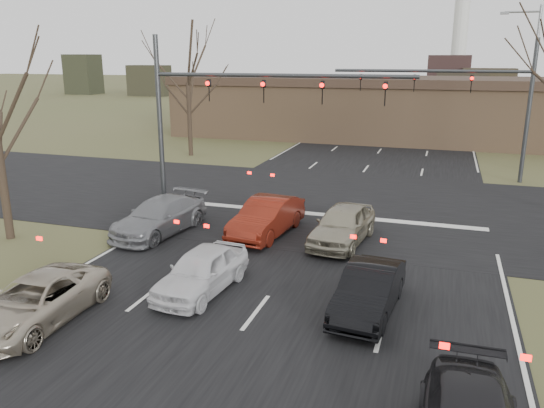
{
  "coord_description": "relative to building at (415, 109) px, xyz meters",
  "views": [
    {
      "loc": [
        4.66,
        -9.78,
        6.98
      ],
      "look_at": [
        -0.91,
        7.25,
        2.0
      ],
      "focal_mm": 35.0,
      "sensor_mm": 36.0,
      "label": 1
    }
  ],
  "objects": [
    {
      "name": "road_main",
      "position": [
        -2.0,
        22.0,
        -2.66
      ],
      "size": [
        14.0,
        300.0,
        0.02
      ],
      "primitive_type": "cube",
      "color": "black",
      "rests_on": "ground"
    },
    {
      "name": "car_white_sedan",
      "position": [
        -4.07,
        -34.14,
        -1.98
      ],
      "size": [
        1.95,
        4.12,
        1.36
      ],
      "primitive_type": "imported",
      "rotation": [
        0.0,
        0.0,
        -0.09
      ],
      "color": "silver",
      "rests_on": "ground"
    },
    {
      "name": "car_red_ahead",
      "position": [
        -3.9,
        -28.41,
        -1.92
      ],
      "size": [
        2.08,
        4.69,
        1.5
      ],
      "primitive_type": "imported",
      "rotation": [
        0.0,
        0.0,
        -0.11
      ],
      "color": "maroon",
      "rests_on": "ground"
    },
    {
      "name": "road_cross",
      "position": [
        -2.0,
        -23.0,
        -2.65
      ],
      "size": [
        200.0,
        14.0,
        0.02
      ],
      "primitive_type": "cube",
      "color": "black",
      "rests_on": "ground"
    },
    {
      "name": "ground",
      "position": [
        -2.0,
        -38.0,
        -2.67
      ],
      "size": [
        360.0,
        360.0,
        0.0
      ],
      "primitive_type": "plane",
      "color": "#4C512B",
      "rests_on": "ground"
    },
    {
      "name": "mast_arm_far",
      "position": [
        4.18,
        -15.0,
        2.35
      ],
      "size": [
        11.12,
        0.24,
        8.0
      ],
      "color": "#383A3D",
      "rests_on": "ground"
    },
    {
      "name": "car_silver_ahead",
      "position": [
        -0.8,
        -28.44,
        -1.91
      ],
      "size": [
        2.27,
        4.58,
        1.5
      ],
      "primitive_type": "imported",
      "rotation": [
        0.0,
        0.0,
        -0.12
      ],
      "color": "gray",
      "rests_on": "ground"
    },
    {
      "name": "tree_left_far",
      "position": [
        -15.0,
        -13.0,
        4.68
      ],
      "size": [
        5.7,
        5.7,
        9.5
      ],
      "color": "black",
      "rests_on": "ground"
    },
    {
      "name": "car_black_hatch",
      "position": [
        1.0,
        -33.94,
        -2.0
      ],
      "size": [
        1.73,
        4.14,
        1.33
      ],
      "primitive_type": "imported",
      "rotation": [
        0.0,
        0.0,
        -0.08
      ],
      "color": "black",
      "rests_on": "ground"
    },
    {
      "name": "car_grey_ahead",
      "position": [
        -8.13,
        -29.56,
        -1.96
      ],
      "size": [
        2.64,
        5.11,
        1.42
      ],
      "primitive_type": "imported",
      "rotation": [
        0.0,
        0.0,
        -0.14
      ],
      "color": "gray",
      "rests_on": "ground"
    },
    {
      "name": "car_silver_suv",
      "position": [
        -7.47,
        -37.35,
        -2.04
      ],
      "size": [
        2.18,
        4.57,
        1.26
      ],
      "primitive_type": "imported",
      "rotation": [
        0.0,
        0.0,
        0.02
      ],
      "color": "#ADA18C",
      "rests_on": "ground"
    },
    {
      "name": "mast_arm_near",
      "position": [
        -7.23,
        -25.0,
        2.41
      ],
      "size": [
        12.12,
        0.24,
        8.0
      ],
      "color": "#383A3D",
      "rests_on": "ground"
    },
    {
      "name": "streetlight_right_far",
      "position": [
        7.32,
        -11.0,
        2.92
      ],
      "size": [
        2.34,
        0.25,
        10.0
      ],
      "color": "gray",
      "rests_on": "ground"
    },
    {
      "name": "building",
      "position": [
        0.0,
        0.0,
        0.0
      ],
      "size": [
        42.4,
        10.4,
        5.3
      ],
      "color": "#8F6C4D",
      "rests_on": "ground"
    }
  ]
}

